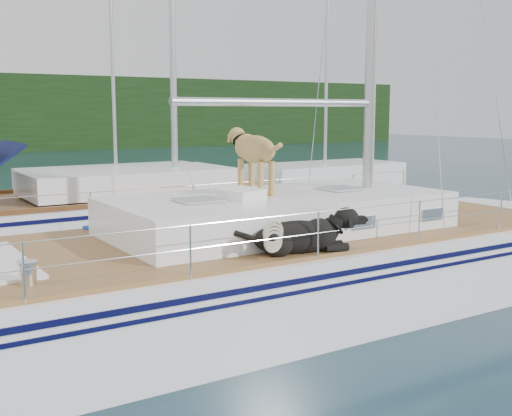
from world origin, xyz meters
TOP-DOWN VIEW (x-y plane):
  - ground at (0.00, 0.00)m, footprint 120.00×120.00m
  - main_sailboat at (0.09, -0.00)m, footprint 12.00×3.80m
  - neighbor_sailboat at (-0.27, 6.34)m, footprint 11.00×3.50m
  - bg_boat_center at (4.00, 16.00)m, footprint 7.20×3.00m
  - bg_boat_east at (12.00, 13.00)m, footprint 6.40×3.00m

SIDE VIEW (x-z plane):
  - ground at x=0.00m, z-range 0.00..0.00m
  - bg_boat_center at x=4.00m, z-range -5.37..6.28m
  - bg_boat_east at x=12.00m, z-range -5.37..6.28m
  - neighbor_sailboat at x=-0.27m, z-range -6.02..7.28m
  - main_sailboat at x=0.09m, z-range -6.32..7.69m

